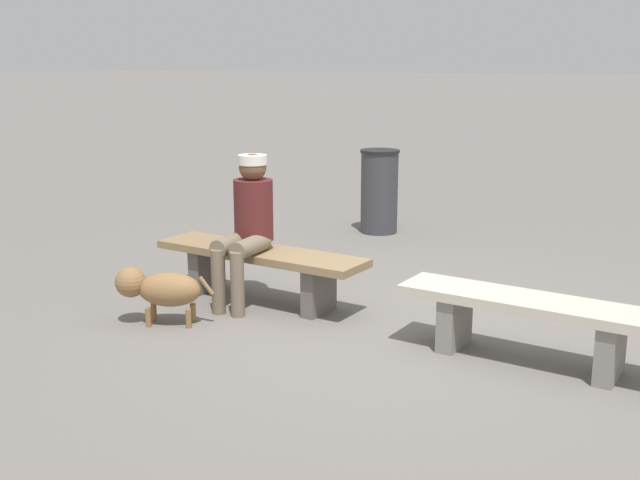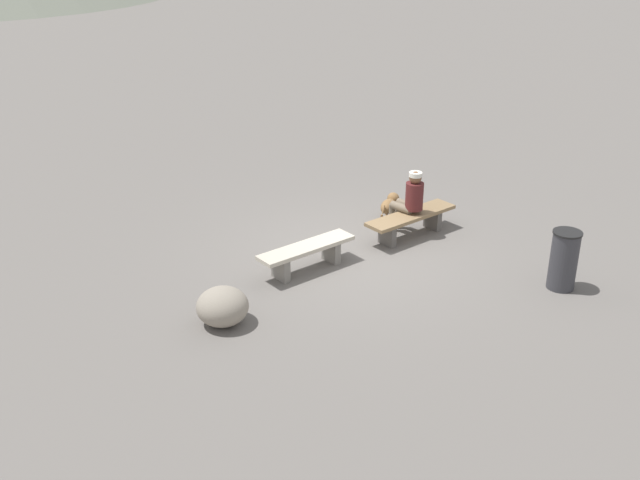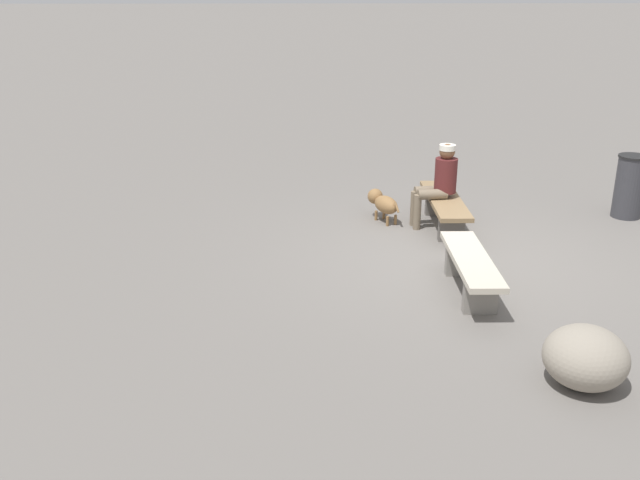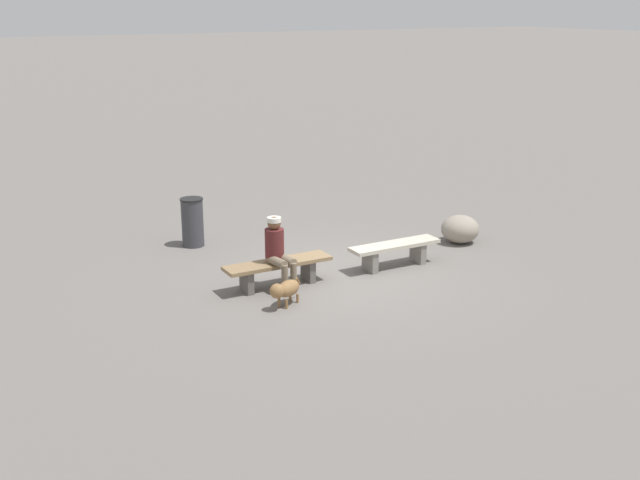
{
  "view_description": "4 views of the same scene",
  "coord_description": "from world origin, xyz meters",
  "px_view_note": "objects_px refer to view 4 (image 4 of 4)",
  "views": [
    {
      "loc": [
        -2.54,
        4.96,
        1.99
      ],
      "look_at": [
        0.56,
        0.01,
        0.63
      ],
      "focal_mm": 43.66,
      "sensor_mm": 36.0,
      "label": 1
    },
    {
      "loc": [
        -7.99,
        -8.68,
        5.61
      ],
      "look_at": [
        -1.0,
        -0.17,
        0.6
      ],
      "focal_mm": 41.82,
      "sensor_mm": 36.0,
      "label": 2
    },
    {
      "loc": [
        -8.58,
        1.98,
        3.46
      ],
      "look_at": [
        -0.51,
        1.8,
        0.45
      ],
      "focal_mm": 39.33,
      "sensor_mm": 36.0,
      "label": 3
    },
    {
      "loc": [
        6.83,
        11.16,
        4.68
      ],
      "look_at": [
        -0.04,
        -0.83,
        0.44
      ],
      "focal_mm": 43.85,
      "sensor_mm": 36.0,
      "label": 4
    }
  ],
  "objects_px": {
    "bench_right": "(278,268)",
    "trash_bin": "(192,222)",
    "boulder": "(460,229)",
    "bench_left": "(395,250)",
    "seated_person": "(278,248)",
    "dog": "(285,289)"
  },
  "relations": [
    {
      "from": "bench_left",
      "to": "seated_person",
      "type": "bearing_deg",
      "value": -0.42
    },
    {
      "from": "seated_person",
      "to": "bench_left",
      "type": "bearing_deg",
      "value": 172.13
    },
    {
      "from": "bench_left",
      "to": "trash_bin",
      "type": "xyz_separation_m",
      "value": [
        2.74,
        -3.05,
        0.16
      ]
    },
    {
      "from": "bench_right",
      "to": "dog",
      "type": "height_order",
      "value": "bench_right"
    },
    {
      "from": "bench_right",
      "to": "dog",
      "type": "relative_size",
      "value": 2.71
    },
    {
      "from": "bench_right",
      "to": "boulder",
      "type": "distance_m",
      "value": 4.36
    },
    {
      "from": "bench_right",
      "to": "trash_bin",
      "type": "relative_size",
      "value": 1.95
    },
    {
      "from": "bench_left",
      "to": "trash_bin",
      "type": "distance_m",
      "value": 4.1
    },
    {
      "from": "bench_right",
      "to": "seated_person",
      "type": "distance_m",
      "value": 0.4
    },
    {
      "from": "bench_left",
      "to": "dog",
      "type": "xyz_separation_m",
      "value": [
        2.64,
        0.74,
        -0.04
      ]
    },
    {
      "from": "bench_right",
      "to": "seated_person",
      "type": "xyz_separation_m",
      "value": [
        0.05,
        0.09,
        0.39
      ]
    },
    {
      "from": "trash_bin",
      "to": "dog",
      "type": "bearing_deg",
      "value": 91.56
    },
    {
      "from": "bench_right",
      "to": "boulder",
      "type": "height_order",
      "value": "boulder"
    },
    {
      "from": "bench_right",
      "to": "boulder",
      "type": "bearing_deg",
      "value": -173.52
    },
    {
      "from": "bench_right",
      "to": "trash_bin",
      "type": "bearing_deg",
      "value": -81.26
    },
    {
      "from": "dog",
      "to": "seated_person",
      "type": "bearing_deg",
      "value": -136.23
    },
    {
      "from": "bench_right",
      "to": "boulder",
      "type": "relative_size",
      "value": 2.48
    },
    {
      "from": "trash_bin",
      "to": "boulder",
      "type": "distance_m",
      "value": 5.36
    },
    {
      "from": "seated_person",
      "to": "trash_bin",
      "type": "relative_size",
      "value": 1.28
    },
    {
      "from": "bench_left",
      "to": "seated_person",
      "type": "height_order",
      "value": "seated_person"
    },
    {
      "from": "bench_left",
      "to": "bench_right",
      "type": "bearing_deg",
      "value": -2.74
    },
    {
      "from": "boulder",
      "to": "trash_bin",
      "type": "bearing_deg",
      "value": -27.45
    }
  ]
}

